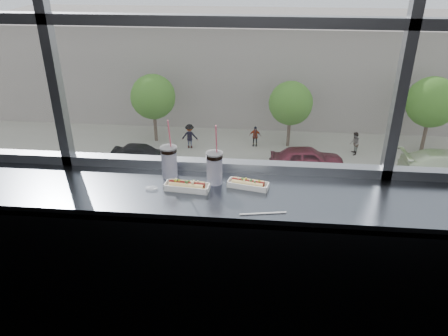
# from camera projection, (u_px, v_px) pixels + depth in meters

# --- Properties ---
(wall_back_lower) EXTENTS (6.00, 0.00, 6.00)m
(wall_back_lower) POSITION_uv_depth(u_px,v_px,m) (222.00, 241.00, 3.00)
(wall_back_lower) COLOR black
(wall_back_lower) RESTS_ON ground
(counter) EXTENTS (6.00, 0.55, 0.06)m
(counter) POSITION_uv_depth(u_px,v_px,m) (217.00, 195.00, 2.53)
(counter) COLOR slate
(counter) RESTS_ON ground
(counter_fascia) EXTENTS (6.00, 0.04, 1.04)m
(counter_fascia) POSITION_uv_depth(u_px,v_px,m) (213.00, 295.00, 2.53)
(counter_fascia) COLOR slate
(counter_fascia) RESTS_ON ground
(hotdog_tray_left) EXTENTS (0.27, 0.11, 0.06)m
(hotdog_tray_left) POSITION_uv_depth(u_px,v_px,m) (187.00, 186.00, 2.51)
(hotdog_tray_left) COLOR white
(hotdog_tray_left) RESTS_ON counter
(hotdog_tray_right) EXTENTS (0.25, 0.12, 0.06)m
(hotdog_tray_right) POSITION_uv_depth(u_px,v_px,m) (248.00, 184.00, 2.54)
(hotdog_tray_right) COLOR white
(hotdog_tray_right) RESTS_ON counter
(soda_cup_left) EXTENTS (0.10, 0.10, 0.38)m
(soda_cup_left) POSITION_uv_depth(u_px,v_px,m) (169.00, 160.00, 2.62)
(soda_cup_left) COLOR white
(soda_cup_left) RESTS_ON counter
(soda_cup_right) EXTENTS (0.10, 0.10, 0.38)m
(soda_cup_right) POSITION_uv_depth(u_px,v_px,m) (214.00, 166.00, 2.55)
(soda_cup_right) COLOR white
(soda_cup_right) RESTS_ON counter
(loose_straw) EXTENTS (0.25, 0.05, 0.01)m
(loose_straw) POSITION_uv_depth(u_px,v_px,m) (263.00, 213.00, 2.29)
(loose_straw) COLOR white
(loose_straw) RESTS_ON counter
(wrapper) EXTENTS (0.09, 0.06, 0.02)m
(wrapper) POSITION_uv_depth(u_px,v_px,m) (151.00, 188.00, 2.52)
(wrapper) COLOR silver
(wrapper) RESTS_ON counter
(plaza_ground) EXTENTS (120.00, 120.00, 0.00)m
(plaza_ground) POSITION_uv_depth(u_px,v_px,m) (264.00, 87.00, 46.86)
(plaza_ground) COLOR gray
(plaza_ground) RESTS_ON ground
(street_asphalt) EXTENTS (80.00, 10.00, 0.06)m
(street_asphalt) POSITION_uv_depth(u_px,v_px,m) (257.00, 199.00, 25.96)
(street_asphalt) COLOR black
(street_asphalt) RESTS_ON plaza_ground
(far_sidewalk) EXTENTS (80.00, 6.00, 0.04)m
(far_sidewalk) POSITION_uv_depth(u_px,v_px,m) (260.00, 145.00, 33.07)
(far_sidewalk) COLOR gray
(far_sidewalk) RESTS_ON plaza_ground
(far_building) EXTENTS (50.00, 14.00, 8.00)m
(far_building) POSITION_uv_depth(u_px,v_px,m) (264.00, 62.00, 40.17)
(far_building) COLOR gray
(far_building) RESTS_ON plaza_ground
(car_far_b) EXTENTS (3.60, 6.93, 2.21)m
(car_far_b) POSITION_uv_depth(u_px,v_px,m) (307.00, 155.00, 28.73)
(car_far_b) COLOR maroon
(car_far_b) RESTS_ON street_asphalt
(car_near_c) EXTENTS (3.13, 6.72, 2.19)m
(car_near_c) POSITION_uv_depth(u_px,v_px,m) (238.00, 219.00, 21.98)
(car_near_c) COLOR maroon
(car_near_c) RESTS_ON street_asphalt
(car_far_c) EXTENTS (3.20, 6.97, 2.28)m
(car_far_c) POSITION_uv_depth(u_px,v_px,m) (448.00, 161.00, 27.93)
(car_far_c) COLOR #EBFAC8
(car_far_c) RESTS_ON street_asphalt
(car_near_d) EXTENTS (2.97, 6.43, 2.10)m
(car_near_d) POSITION_uv_depth(u_px,v_px,m) (437.00, 231.00, 21.15)
(car_near_d) COLOR #B7B4A6
(car_near_d) RESTS_ON street_asphalt
(car_near_b) EXTENTS (2.80, 6.70, 2.23)m
(car_near_b) POSITION_uv_depth(u_px,v_px,m) (147.00, 214.00, 22.38)
(car_near_b) COLOR black
(car_near_b) RESTS_ON street_asphalt
(car_far_a) EXTENTS (2.34, 5.61, 1.87)m
(car_far_a) POSITION_uv_depth(u_px,v_px,m) (142.00, 151.00, 29.79)
(car_far_a) COLOR black
(car_far_a) RESTS_ON street_asphalt
(pedestrian_c) EXTENTS (0.67, 0.90, 2.02)m
(pedestrian_c) POSITION_uv_depth(u_px,v_px,m) (355.00, 141.00, 31.07)
(pedestrian_c) COLOR #66605B
(pedestrian_c) RESTS_ON far_sidewalk
(pedestrian_b) EXTENTS (0.82, 0.62, 1.85)m
(pedestrian_b) POSITION_uv_depth(u_px,v_px,m) (255.00, 134.00, 32.50)
(pedestrian_b) COLOR #66605B
(pedestrian_b) RESTS_ON far_sidewalk
(pedestrian_a) EXTENTS (0.99, 0.74, 2.22)m
(pedestrian_a) POSITION_uv_depth(u_px,v_px,m) (190.00, 134.00, 32.09)
(pedestrian_a) COLOR #66605B
(pedestrian_a) RESTS_ON far_sidewalk
(tree_left) EXTENTS (3.34, 3.34, 5.22)m
(tree_left) POSITION_uv_depth(u_px,v_px,m) (153.00, 97.00, 32.19)
(tree_left) COLOR #47382B
(tree_left) RESTS_ON far_sidewalk
(tree_center) EXTENTS (3.19, 3.19, 4.98)m
(tree_center) POSITION_uv_depth(u_px,v_px,m) (291.00, 103.00, 31.38)
(tree_center) COLOR #47382B
(tree_center) RESTS_ON far_sidewalk
(tree_right) EXTENTS (3.56, 3.56, 5.56)m
(tree_right) POSITION_uv_depth(u_px,v_px,m) (432.00, 102.00, 30.35)
(tree_right) COLOR #47382B
(tree_right) RESTS_ON far_sidewalk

